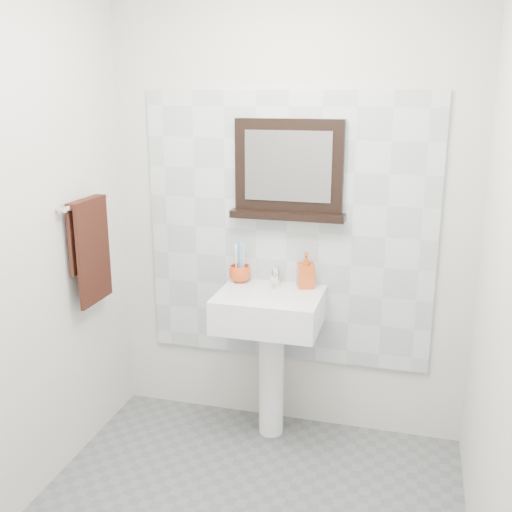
{
  "coord_description": "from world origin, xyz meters",
  "views": [
    {
      "loc": [
        0.68,
        -2.05,
        1.9
      ],
      "look_at": [
        -0.03,
        0.55,
        1.15
      ],
      "focal_mm": 42.0,
      "sensor_mm": 36.0,
      "label": 1
    }
  ],
  "objects_px": {
    "toothbrush_cup": "(240,274)",
    "soap_dispenser": "(306,270)",
    "framed_mirror": "(289,172)",
    "hand_towel": "(90,243)",
    "pedestal_sink": "(270,325)"
  },
  "relations": [
    {
      "from": "toothbrush_cup",
      "to": "soap_dispenser",
      "type": "xyz_separation_m",
      "value": [
        0.37,
        0.0,
        0.05
      ]
    },
    {
      "from": "framed_mirror",
      "to": "hand_towel",
      "type": "bearing_deg",
      "value": -155.1
    },
    {
      "from": "soap_dispenser",
      "to": "framed_mirror",
      "type": "relative_size",
      "value": 0.31
    },
    {
      "from": "pedestal_sink",
      "to": "toothbrush_cup",
      "type": "distance_m",
      "value": 0.34
    },
    {
      "from": "pedestal_sink",
      "to": "toothbrush_cup",
      "type": "bearing_deg",
      "value": 146.25
    },
    {
      "from": "pedestal_sink",
      "to": "soap_dispenser",
      "type": "bearing_deg",
      "value": 40.85
    },
    {
      "from": "hand_towel",
      "to": "toothbrush_cup",
      "type": "bearing_deg",
      "value": 29.78
    },
    {
      "from": "soap_dispenser",
      "to": "framed_mirror",
      "type": "xyz_separation_m",
      "value": [
        -0.11,
        0.04,
        0.52
      ]
    },
    {
      "from": "soap_dispenser",
      "to": "pedestal_sink",
      "type": "bearing_deg",
      "value": -158.34
    },
    {
      "from": "framed_mirror",
      "to": "soap_dispenser",
      "type": "bearing_deg",
      "value": -21.48
    },
    {
      "from": "soap_dispenser",
      "to": "hand_towel",
      "type": "height_order",
      "value": "hand_towel"
    },
    {
      "from": "pedestal_sink",
      "to": "hand_towel",
      "type": "height_order",
      "value": "hand_towel"
    },
    {
      "from": "soap_dispenser",
      "to": "hand_towel",
      "type": "xyz_separation_m",
      "value": [
        -1.06,
        -0.4,
        0.18
      ]
    },
    {
      "from": "pedestal_sink",
      "to": "hand_towel",
      "type": "relative_size",
      "value": 1.75
    },
    {
      "from": "pedestal_sink",
      "to": "framed_mirror",
      "type": "distance_m",
      "value": 0.83
    }
  ]
}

